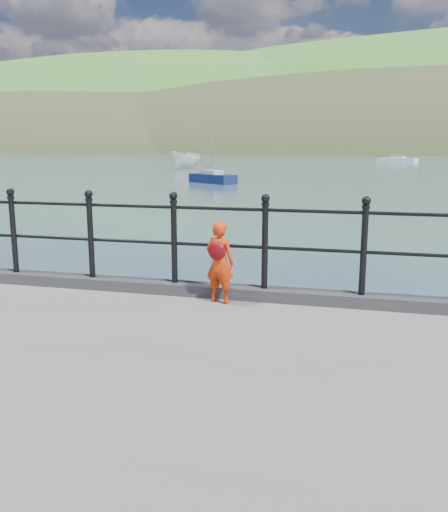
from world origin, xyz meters
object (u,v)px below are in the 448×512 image
(launch_white, at_px, (186,160))
(child, at_px, (220,262))
(railing, at_px, (219,234))
(sailboat_deep, at_px, (397,160))
(sailboat_port, at_px, (213,179))

(launch_white, bearing_deg, child, -54.04)
(railing, relative_size, launch_white, 3.18)
(sailboat_deep, height_order, sailboat_port, sailboat_deep)
(child, distance_m, sailboat_deep, 92.11)
(railing, relative_size, child, 17.66)
(sailboat_deep, xyz_separation_m, sailboat_port, (-16.82, -57.14, -0.00))
(railing, distance_m, sailboat_port, 35.79)
(launch_white, bearing_deg, railing, -54.03)
(railing, xyz_separation_m, sailboat_port, (-9.68, 34.42, -1.48))
(sailboat_port, bearing_deg, railing, -39.19)
(sailboat_deep, bearing_deg, railing, -67.06)
(child, distance_m, launch_white, 61.80)
(sailboat_port, bearing_deg, sailboat_deep, 108.70)
(railing, distance_m, sailboat_deep, 91.85)
(railing, height_order, child, railing)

